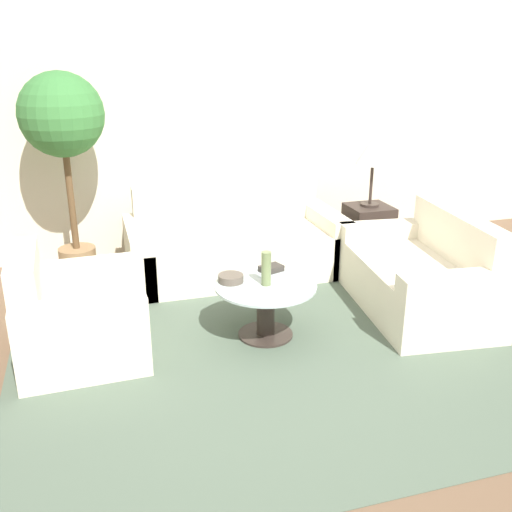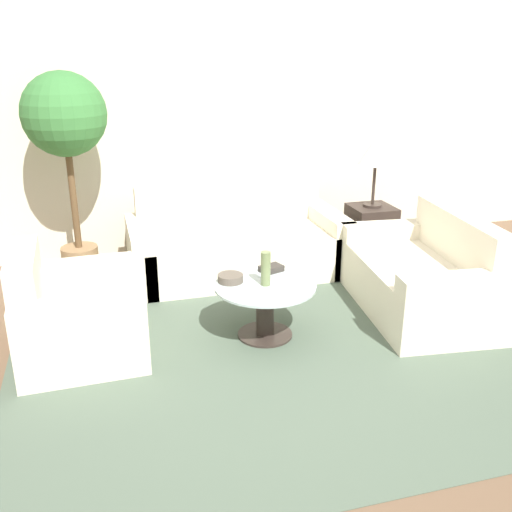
{
  "view_description": "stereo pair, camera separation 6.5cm",
  "coord_description": "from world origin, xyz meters",
  "px_view_note": "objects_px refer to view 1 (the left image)",
  "views": [
    {
      "loc": [
        -1.05,
        -3.08,
        2.04
      ],
      "look_at": [
        0.11,
        0.82,
        0.55
      ],
      "focal_mm": 40.0,
      "sensor_mm": 36.0,
      "label": 1
    },
    {
      "loc": [
        -0.99,
        -3.1,
        2.04
      ],
      "look_at": [
        0.11,
        0.82,
        0.55
      ],
      "focal_mm": 40.0,
      "sensor_mm": 36.0,
      "label": 2
    }
  ],
  "objects_px": {
    "potted_plant": "(63,128)",
    "bowl": "(231,278)",
    "loveseat": "(424,278)",
    "book_stack": "(271,269)",
    "vase": "(266,269)",
    "table_lamp": "(373,152)",
    "sofa_main": "(234,245)",
    "coffee_table": "(266,303)",
    "armchair": "(72,320)"
  },
  "relations": [
    {
      "from": "potted_plant",
      "to": "bowl",
      "type": "distance_m",
      "value": 2.05
    },
    {
      "from": "loveseat",
      "to": "bowl",
      "type": "distance_m",
      "value": 1.63
    },
    {
      "from": "loveseat",
      "to": "book_stack",
      "type": "height_order",
      "value": "loveseat"
    },
    {
      "from": "loveseat",
      "to": "potted_plant",
      "type": "relative_size",
      "value": 0.83
    },
    {
      "from": "vase",
      "to": "potted_plant",
      "type": "bearing_deg",
      "value": 130.25
    },
    {
      "from": "table_lamp",
      "to": "potted_plant",
      "type": "distance_m",
      "value": 2.83
    },
    {
      "from": "bowl",
      "to": "book_stack",
      "type": "bearing_deg",
      "value": 18.32
    },
    {
      "from": "book_stack",
      "to": "loveseat",
      "type": "bearing_deg",
      "value": -25.66
    },
    {
      "from": "bowl",
      "to": "sofa_main",
      "type": "bearing_deg",
      "value": 74.56
    },
    {
      "from": "sofa_main",
      "to": "loveseat",
      "type": "xyz_separation_m",
      "value": [
        1.29,
        -1.24,
        -0.0
      ]
    },
    {
      "from": "potted_plant",
      "to": "book_stack",
      "type": "bearing_deg",
      "value": -42.57
    },
    {
      "from": "sofa_main",
      "to": "vase",
      "type": "bearing_deg",
      "value": -94.47
    },
    {
      "from": "table_lamp",
      "to": "book_stack",
      "type": "xyz_separation_m",
      "value": [
        -1.35,
        -1.01,
        -0.66
      ]
    },
    {
      "from": "coffee_table",
      "to": "bowl",
      "type": "distance_m",
      "value": 0.31
    },
    {
      "from": "coffee_table",
      "to": "vase",
      "type": "bearing_deg",
      "value": -56.85
    },
    {
      "from": "loveseat",
      "to": "potted_plant",
      "type": "distance_m",
      "value": 3.29
    },
    {
      "from": "coffee_table",
      "to": "book_stack",
      "type": "relative_size",
      "value": 3.72
    },
    {
      "from": "sofa_main",
      "to": "bowl",
      "type": "bearing_deg",
      "value": -105.44
    },
    {
      "from": "sofa_main",
      "to": "loveseat",
      "type": "distance_m",
      "value": 1.79
    },
    {
      "from": "coffee_table",
      "to": "vase",
      "type": "relative_size",
      "value": 2.96
    },
    {
      "from": "sofa_main",
      "to": "coffee_table",
      "type": "height_order",
      "value": "sofa_main"
    },
    {
      "from": "bowl",
      "to": "loveseat",
      "type": "bearing_deg",
      "value": -0.71
    },
    {
      "from": "loveseat",
      "to": "table_lamp",
      "type": "distance_m",
      "value": 1.42
    },
    {
      "from": "armchair",
      "to": "coffee_table",
      "type": "height_order",
      "value": "armchair"
    },
    {
      "from": "armchair",
      "to": "table_lamp",
      "type": "distance_m",
      "value": 3.17
    },
    {
      "from": "coffee_table",
      "to": "potted_plant",
      "type": "distance_m",
      "value": 2.34
    },
    {
      "from": "sofa_main",
      "to": "vase",
      "type": "relative_size",
      "value": 7.93
    },
    {
      "from": "coffee_table",
      "to": "bowl",
      "type": "relative_size",
      "value": 3.99
    },
    {
      "from": "bowl",
      "to": "book_stack",
      "type": "height_order",
      "value": "bowl"
    },
    {
      "from": "armchair",
      "to": "table_lamp",
      "type": "relative_size",
      "value": 1.42
    },
    {
      "from": "vase",
      "to": "book_stack",
      "type": "bearing_deg",
      "value": 64.17
    },
    {
      "from": "sofa_main",
      "to": "bowl",
      "type": "height_order",
      "value": "sofa_main"
    },
    {
      "from": "sofa_main",
      "to": "bowl",
      "type": "relative_size",
      "value": 10.69
    },
    {
      "from": "loveseat",
      "to": "bowl",
      "type": "relative_size",
      "value": 8.29
    },
    {
      "from": "sofa_main",
      "to": "loveseat",
      "type": "relative_size",
      "value": 1.29
    },
    {
      "from": "sofa_main",
      "to": "potted_plant",
      "type": "relative_size",
      "value": 1.07
    },
    {
      "from": "vase",
      "to": "book_stack",
      "type": "distance_m",
      "value": 0.29
    },
    {
      "from": "vase",
      "to": "book_stack",
      "type": "height_order",
      "value": "vase"
    },
    {
      "from": "sofa_main",
      "to": "armchair",
      "type": "relative_size",
      "value": 2.08
    },
    {
      "from": "sofa_main",
      "to": "table_lamp",
      "type": "relative_size",
      "value": 2.95
    },
    {
      "from": "sofa_main",
      "to": "armchair",
      "type": "height_order",
      "value": "sofa_main"
    },
    {
      "from": "bowl",
      "to": "vase",
      "type": "bearing_deg",
      "value": -28.63
    },
    {
      "from": "coffee_table",
      "to": "vase",
      "type": "xyz_separation_m",
      "value": [
        0.0,
        -0.0,
        0.27
      ]
    },
    {
      "from": "table_lamp",
      "to": "bowl",
      "type": "relative_size",
      "value": 3.62
    },
    {
      "from": "coffee_table",
      "to": "book_stack",
      "type": "xyz_separation_m",
      "value": [
        0.12,
        0.24,
        0.17
      ]
    },
    {
      "from": "table_lamp",
      "to": "potted_plant",
      "type": "xyz_separation_m",
      "value": [
        -2.8,
        0.32,
        0.29
      ]
    },
    {
      "from": "armchair",
      "to": "potted_plant",
      "type": "height_order",
      "value": "potted_plant"
    },
    {
      "from": "loveseat",
      "to": "vase",
      "type": "xyz_separation_m",
      "value": [
        -1.39,
        -0.11,
        0.28
      ]
    },
    {
      "from": "coffee_table",
      "to": "table_lamp",
      "type": "xyz_separation_m",
      "value": [
        1.47,
        1.25,
        0.83
      ]
    },
    {
      "from": "armchair",
      "to": "book_stack",
      "type": "bearing_deg",
      "value": -87.34
    }
  ]
}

